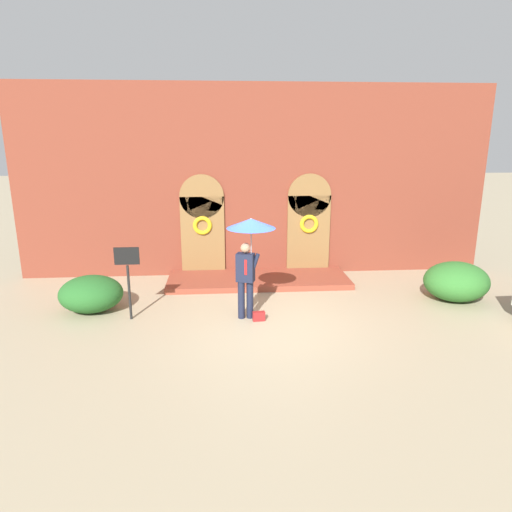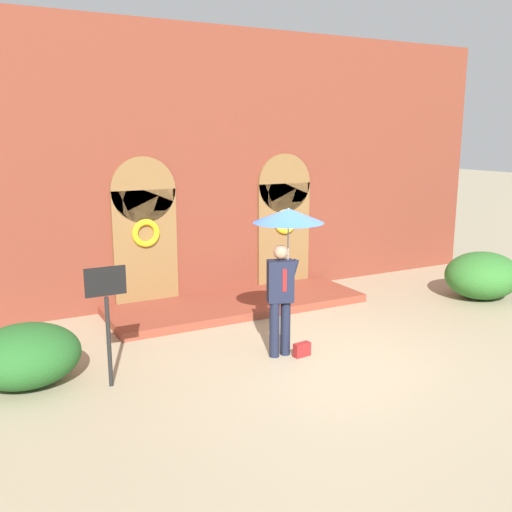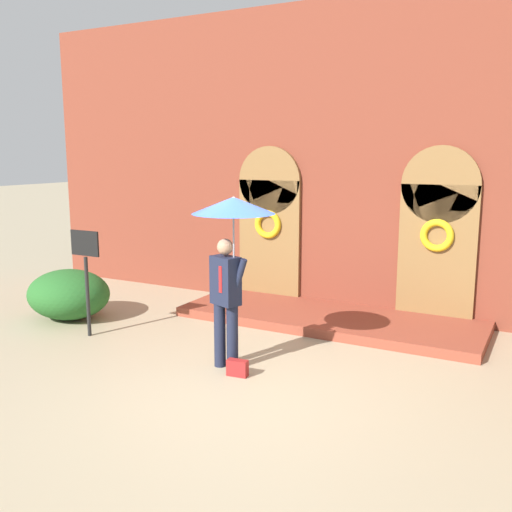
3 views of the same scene
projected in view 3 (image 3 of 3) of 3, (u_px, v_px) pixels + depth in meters
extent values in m
plane|color=tan|center=(243.00, 385.00, 7.28)|extent=(80.00, 80.00, 0.00)
cube|color=brown|center=(355.00, 160.00, 10.42)|extent=(14.00, 0.50, 5.60)
cube|color=brown|center=(269.00, 242.00, 11.20)|extent=(1.30, 0.08, 2.40)
cylinder|color=brown|center=(270.00, 180.00, 10.99)|extent=(1.30, 0.08, 1.30)
cube|color=brown|center=(437.00, 255.00, 9.72)|extent=(1.30, 0.08, 2.40)
cylinder|color=brown|center=(441.00, 185.00, 9.50)|extent=(1.30, 0.08, 1.30)
torus|color=gold|center=(268.00, 224.00, 11.08)|extent=(0.56, 0.12, 0.56)
torus|color=gold|center=(437.00, 235.00, 9.59)|extent=(0.56, 0.12, 0.56)
cube|color=brown|center=(329.00, 319.00, 9.92)|extent=(5.20, 1.80, 0.16)
cylinder|color=#191E33|center=(220.00, 335.00, 7.86)|extent=(0.16, 0.16, 0.90)
cylinder|color=#191E33|center=(232.00, 337.00, 7.77)|extent=(0.16, 0.16, 0.90)
cube|color=#191E33|center=(226.00, 280.00, 7.68)|extent=(0.46, 0.36, 0.66)
cube|color=#A51919|center=(220.00, 279.00, 7.56)|extent=(0.06, 0.03, 0.36)
sphere|color=#A87A5B|center=(225.00, 247.00, 7.59)|extent=(0.22, 0.22, 0.22)
cylinder|color=#191E33|center=(240.00, 275.00, 7.56)|extent=(0.22, 0.09, 0.46)
cylinder|color=gray|center=(234.00, 251.00, 7.54)|extent=(0.02, 0.02, 0.98)
cone|color=#284CB7|center=(233.00, 205.00, 7.43)|extent=(1.10, 1.10, 0.22)
cone|color=white|center=(233.00, 204.00, 7.43)|extent=(0.61, 0.61, 0.20)
cube|color=maroon|center=(237.00, 368.00, 7.57)|extent=(0.29, 0.15, 0.22)
cylinder|color=black|center=(88.00, 297.00, 9.13)|extent=(0.06, 0.06, 1.30)
cube|color=black|center=(85.00, 243.00, 8.98)|extent=(0.56, 0.03, 0.40)
ellipsoid|color=#235B23|center=(69.00, 294.00, 10.15)|extent=(1.52, 1.33, 0.88)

